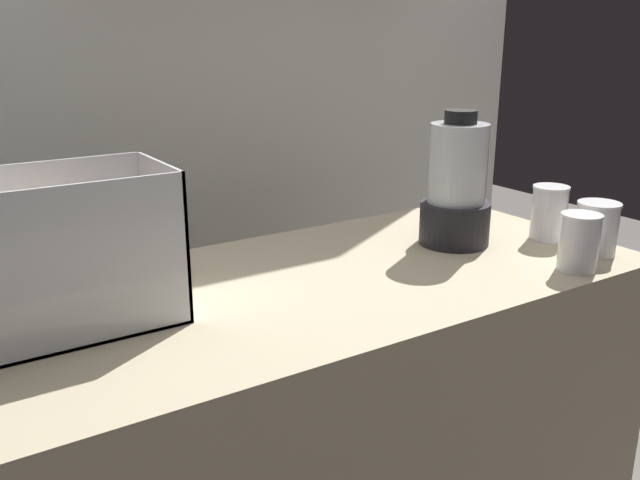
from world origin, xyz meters
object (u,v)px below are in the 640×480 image
(juice_cup_pomegranate_far_left, at_px, (579,246))
(juice_cup_orange_middle, at_px, (549,216))
(blender_pitcher, at_px, (456,189))
(juice_cup_beet_left, at_px, (596,232))
(carrot_display_bin, at_px, (68,277))

(juice_cup_pomegranate_far_left, xyz_separation_m, juice_cup_orange_middle, (0.13, 0.18, 0.00))
(blender_pitcher, bearing_deg, juice_cup_orange_middle, -24.50)
(blender_pitcher, xyz_separation_m, juice_cup_pomegranate_far_left, (0.09, -0.28, -0.08))
(juice_cup_pomegranate_far_left, height_order, juice_cup_beet_left, juice_cup_pomegranate_far_left)
(blender_pitcher, relative_size, juice_cup_orange_middle, 2.39)
(juice_cup_pomegranate_far_left, bearing_deg, juice_cup_beet_left, 21.03)
(blender_pitcher, xyz_separation_m, juice_cup_orange_middle, (0.21, -0.10, -0.07))
(blender_pitcher, height_order, juice_cup_pomegranate_far_left, blender_pitcher)
(carrot_display_bin, distance_m, juice_cup_beet_left, 1.11)
(juice_cup_pomegranate_far_left, xyz_separation_m, juice_cup_beet_left, (0.13, 0.05, -0.00))
(blender_pitcher, height_order, juice_cup_orange_middle, blender_pitcher)
(carrot_display_bin, height_order, juice_cup_orange_middle, carrot_display_bin)
(juice_cup_beet_left, xyz_separation_m, juice_cup_orange_middle, (0.00, 0.13, 0.01))
(carrot_display_bin, relative_size, juice_cup_pomegranate_far_left, 2.81)
(carrot_display_bin, xyz_separation_m, blender_pitcher, (0.87, -0.02, 0.05))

